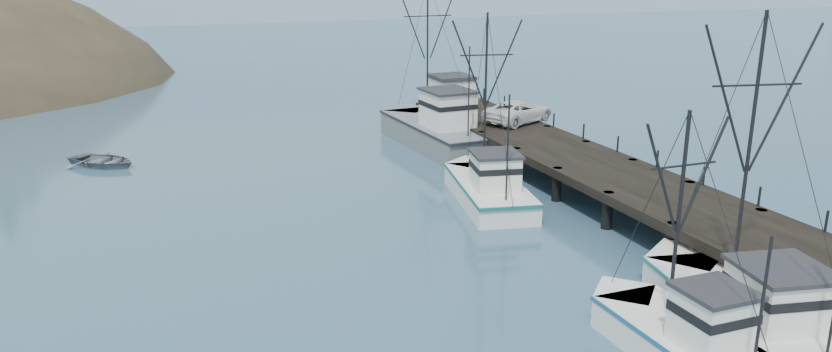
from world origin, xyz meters
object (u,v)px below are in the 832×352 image
Objects in this scene: pier_shed at (451,92)px; pier at (596,169)px; trawler_near at (747,310)px; pickup_truck at (519,111)px; trawler_mid at (682,340)px; motorboat at (103,166)px; trawler_far at (488,187)px; work_vessel at (435,130)px.

pier is at bearing -85.24° from pier_shed.
trawler_near is 34.47m from pier_shed.
trawler_near reaches higher than pickup_truck.
trawler_mid reaches higher than motorboat.
pier is 13.75× the size of pier_shed.
pier is at bearing -79.51° from motorboat.
trawler_near is at bearing -102.24° from motorboat.
pickup_truck reaches higher than motorboat.
trawler_far is at bearing 167.27° from pier.
trawler_mid is 0.83× the size of trawler_far.
trawler_near is at bearing -82.97° from trawler_far.
pier is 8.69× the size of motorboat.
pier_shed is (2.68, 34.26, 2.60)m from trawler_near.
motorboat is (-23.45, 2.80, -1.23)m from work_vessel.
trawler_near is 1.11× the size of trawler_far.
motorboat is (-21.20, 16.30, -0.82)m from trawler_far.
work_vessel reaches higher than motorboat.
trawler_far is 26.75m from motorboat.
trawler_far reaches higher than pickup_truck.
pier is 18.14m from pier_shed.
trawler_far is (-2.18, 17.70, 0.00)m from trawler_near.
pier_shed is 26.29m from motorboat.
trawler_near is at bearing 14.17° from trawler_mid.
trawler_mid is (-8.00, -17.23, -0.87)m from pier.
trawler_mid reaches higher than pickup_truck.
trawler_far is at bearing -106.38° from pier_shed.
work_vessel is 23.65m from motorboat.
trawler_near is 1.34× the size of trawler_mid.
trawler_near is 31.21m from work_vessel.
motorboat is at bearing 147.24° from pier.
motorboat is (-28.81, 5.86, -2.82)m from pickup_truck.
trawler_mid is at bearing -100.46° from pier_shed.
trawler_far is at bearing 84.99° from trawler_mid.
pier reaches higher than motorboat.
work_vessel is at bearing 83.11° from trawler_mid.
trawler_far is 17.46m from pier_shed.
pier_shed is at bearing 85.52° from trawler_near.
trawler_near is 3.83× the size of pier_shed.
pickup_truck is at bearing 72.36° from trawler_mid.
pier is 19.02m from trawler_mid.
pier_shed is at bearing 94.76° from pier.
work_vessel is 2.50× the size of pickup_truck.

